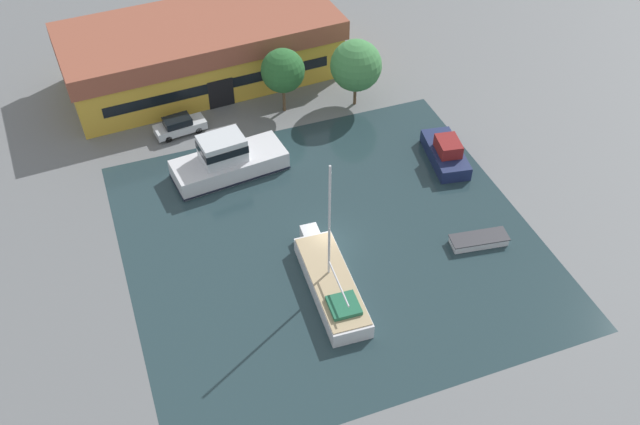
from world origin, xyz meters
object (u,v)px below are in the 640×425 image
object	(u,v)px
quay_tree_near_building	(356,65)
quay_tree_by_water	(283,71)
cabin_boat	(446,153)
motor_cruiser	(227,160)
parked_car	(179,125)
warehouse_building	(202,50)
small_dinghy	(479,240)
sailboat_moored	(331,283)

from	to	relation	value
quay_tree_near_building	quay_tree_by_water	distance (m)	6.60
quay_tree_by_water	cabin_boat	bearing A→B (deg)	-48.09
motor_cruiser	parked_car	bearing A→B (deg)	14.47
warehouse_building	cabin_boat	world-z (taller)	warehouse_building
quay_tree_near_building	small_dinghy	size ratio (longest dim) A/B	1.42
cabin_boat	warehouse_building	bearing A→B (deg)	138.29
quay_tree_by_water	small_dinghy	xyz separation A→B (m)	(8.24, -21.32, -3.89)
sailboat_moored	motor_cruiser	xyz separation A→B (m)	(-3.42, 14.85, 0.62)
quay_tree_near_building	motor_cruiser	bearing A→B (deg)	-157.28
small_dinghy	quay_tree_by_water	bearing A→B (deg)	-150.93
parked_car	cabin_boat	size ratio (longest dim) A/B	0.74
quay_tree_near_building	sailboat_moored	xyz separation A→B (m)	(-10.19, -20.55, -3.38)
parked_car	motor_cruiser	bearing A→B (deg)	13.46
motor_cruiser	quay_tree_near_building	bearing A→B (deg)	-73.75
quay_tree_by_water	cabin_boat	distance (m)	16.04
warehouse_building	cabin_boat	bearing A→B (deg)	-54.75
parked_car	small_dinghy	bearing A→B (deg)	32.79
small_dinghy	cabin_boat	world-z (taller)	cabin_boat
quay_tree_near_building	motor_cruiser	size ratio (longest dim) A/B	0.66
quay_tree_by_water	motor_cruiser	xyz separation A→B (m)	(-7.13, -6.91, -2.91)
parked_car	sailboat_moored	distance (m)	22.47
parked_car	sailboat_moored	world-z (taller)	sailboat_moored
sailboat_moored	motor_cruiser	world-z (taller)	sailboat_moored
quay_tree_near_building	small_dinghy	world-z (taller)	quay_tree_near_building
warehouse_building	motor_cruiser	world-z (taller)	warehouse_building
warehouse_building	parked_car	distance (m)	9.38
parked_car	small_dinghy	distance (m)	27.80
motor_cruiser	quay_tree_by_water	bearing A→B (deg)	-52.34
parked_car	quay_tree_near_building	bearing A→B (deg)	78.63
quay_tree_by_water	small_dinghy	world-z (taller)	quay_tree_by_water
cabin_boat	quay_tree_by_water	bearing A→B (deg)	141.01
parked_car	quay_tree_by_water	bearing A→B (deg)	83.18
warehouse_building	sailboat_moored	distance (m)	29.92
quay_tree_near_building	quay_tree_by_water	size ratio (longest dim) A/B	1.04
sailboat_moored	quay_tree_by_water	bearing A→B (deg)	83.24
quay_tree_by_water	parked_car	distance (m)	10.31
warehouse_building	sailboat_moored	xyz separation A→B (m)	(1.87, -29.77, -2.30)
parked_car	motor_cruiser	world-z (taller)	motor_cruiser
small_dinghy	sailboat_moored	bearing A→B (deg)	-79.94
sailboat_moored	small_dinghy	world-z (taller)	sailboat_moored
quay_tree_near_building	quay_tree_by_water	xyz separation A→B (m)	(-6.48, 1.21, 0.14)
quay_tree_by_water	motor_cruiser	world-z (taller)	quay_tree_by_water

